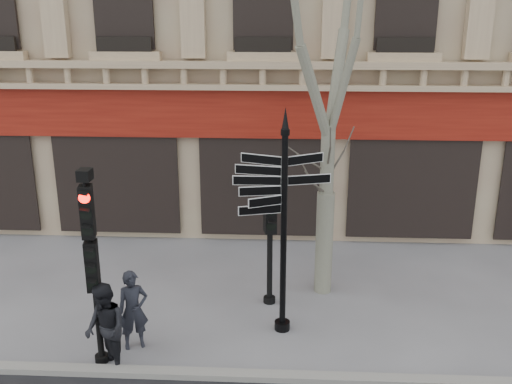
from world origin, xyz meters
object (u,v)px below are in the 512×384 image
(traffic_signal_main, at_px, (91,245))
(pedestrian_b, at_px, (105,329))
(traffic_signal_secondary, at_px, (270,222))
(pedestrian_a, at_px, (133,310))
(fingerpost, at_px, (284,186))

(traffic_signal_main, distance_m, pedestrian_b, 1.51)
(traffic_signal_secondary, height_order, pedestrian_a, traffic_signal_secondary)
(fingerpost, relative_size, pedestrian_b, 2.68)
(pedestrian_a, relative_size, pedestrian_b, 0.93)
(traffic_signal_secondary, xyz_separation_m, pedestrian_a, (-2.51, -1.87, -1.12))
(fingerpost, distance_m, pedestrian_b, 4.08)
(traffic_signal_secondary, bearing_deg, pedestrian_b, -148.60)
(traffic_signal_main, xyz_separation_m, traffic_signal_secondary, (3.00, 2.39, -0.41))
(fingerpost, relative_size, pedestrian_a, 2.89)
(traffic_signal_main, xyz_separation_m, pedestrian_b, (0.21, -0.28, -1.47))
(traffic_signal_secondary, relative_size, pedestrian_a, 1.75)
(traffic_signal_secondary, bearing_deg, traffic_signal_main, -153.78)
(traffic_signal_main, bearing_deg, pedestrian_a, 36.37)
(fingerpost, bearing_deg, traffic_signal_secondary, 99.71)
(pedestrian_a, distance_m, pedestrian_b, 0.85)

